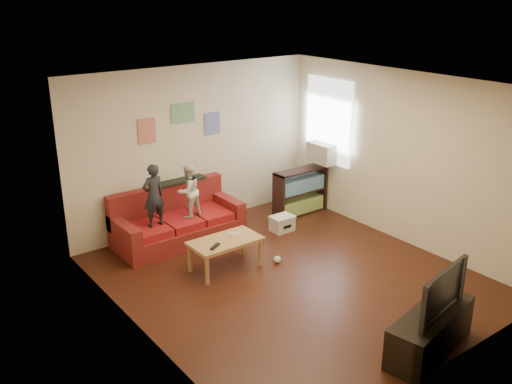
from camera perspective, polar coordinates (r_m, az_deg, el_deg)
room_shell at (r=7.57m, az=3.63°, el=0.48°), size 4.52×5.02×2.72m
sofa at (r=9.21m, az=-7.97°, el=-3.05°), size 2.02×0.93×0.89m
child_a at (r=8.66m, az=-10.22°, el=-0.35°), size 0.37×0.26×0.98m
child_b at (r=8.94m, az=-6.78°, el=0.11°), size 0.48×0.41×0.86m
coffee_table at (r=8.19m, az=-3.09°, el=-5.20°), size 1.02×0.56×0.46m
remote at (r=7.94m, az=-4.11°, el=-5.45°), size 0.21×0.15×0.02m
game_controller at (r=8.29m, az=-2.14°, el=-4.23°), size 0.15×0.07×0.03m
bookshelf at (r=10.20m, az=4.43°, el=-0.18°), size 1.03×0.31×0.82m
window at (r=10.11m, az=7.26°, el=7.06°), size 0.04×1.08×1.48m
ac_unit at (r=10.17m, az=6.63°, el=3.90°), size 0.28×0.55×0.35m
artwork_left at (r=9.02m, az=-10.86°, el=6.01°), size 0.30×0.01×0.40m
artwork_center at (r=9.27m, az=-7.32°, el=7.85°), size 0.42×0.01×0.32m
artwork_right at (r=9.60m, az=-4.39°, el=6.84°), size 0.30×0.01×0.38m
file_box at (r=9.53m, az=2.62°, el=-3.14°), size 0.38×0.29×0.26m
tv_stand at (r=6.80m, az=17.01°, el=-13.25°), size 1.38×0.70×0.49m
television at (r=6.53m, az=17.48°, el=-9.34°), size 0.99×0.32×0.57m
tissue at (r=8.49m, az=2.14°, el=-6.77°), size 0.12×0.12×0.11m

